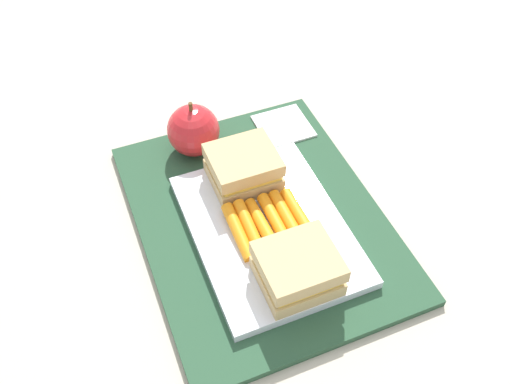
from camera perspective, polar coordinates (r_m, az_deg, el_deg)
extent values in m
plane|color=#B7AD99|center=(0.67, 0.40, -3.10)|extent=(2.40, 2.40, 0.00)
cube|color=#284C33|center=(0.67, 0.40, -2.83)|extent=(0.36, 0.28, 0.01)
cube|color=white|center=(0.65, 1.25, -3.85)|extent=(0.23, 0.17, 0.01)
cube|color=tan|center=(0.59, 4.24, -8.53)|extent=(0.07, 0.08, 0.02)
cube|color=#F4CC4C|center=(0.58, 4.31, -7.84)|extent=(0.07, 0.07, 0.01)
cube|color=tan|center=(0.57, 4.39, -7.13)|extent=(0.07, 0.08, 0.02)
cube|color=tan|center=(0.68, -1.28, 1.78)|extent=(0.07, 0.08, 0.02)
cube|color=#F4CC4C|center=(0.67, -1.30, 2.53)|extent=(0.07, 0.07, 0.01)
cube|color=tan|center=(0.66, -1.32, 3.31)|extent=(0.07, 0.08, 0.02)
cylinder|color=orange|center=(0.64, 4.38, -2.26)|extent=(0.08, 0.01, 0.02)
cylinder|color=orange|center=(0.64, 3.13, -2.52)|extent=(0.08, 0.01, 0.01)
cylinder|color=orange|center=(0.64, 1.95, -2.92)|extent=(0.08, 0.01, 0.01)
cylinder|color=orange|center=(0.63, 0.57, -3.30)|extent=(0.08, 0.01, 0.02)
cylinder|color=orange|center=(0.63, -0.65, -3.74)|extent=(0.08, 0.01, 0.02)
cylinder|color=orange|center=(0.63, -1.84, -4.12)|extent=(0.08, 0.01, 0.02)
sphere|color=red|center=(0.72, -6.44, 6.30)|extent=(0.07, 0.07, 0.07)
cylinder|color=brown|center=(0.70, -6.72, 8.66)|extent=(0.01, 0.01, 0.01)
cube|color=white|center=(0.77, 2.82, 6.78)|extent=(0.07, 0.07, 0.00)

